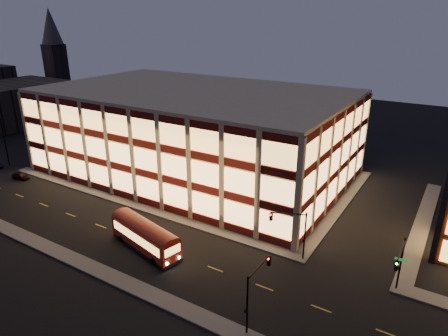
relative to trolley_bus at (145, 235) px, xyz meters
The scene contains 15 objects.
ground 9.99m from the trolley_bus, 134.41° to the left, with size 200.00×200.00×0.00m, color black.
sidewalk_office_south 12.84m from the trolley_bus, 140.94° to the left, with size 54.00×2.00×0.15m, color #514F4C.
sidewalk_office_east 28.99m from the trolley_bus, 56.08° to the left, with size 2.00×30.00×0.15m, color #514F4C.
sidewalk_tower_west 36.28m from the trolley_bus, 41.48° to the left, with size 2.00×30.00×0.15m, color #514F4C.
sidewalk_near 9.31m from the trolley_bus, 138.82° to the right, with size 100.00×2.00×0.15m, color #514F4C.
office_building 26.37m from the trolley_bus, 112.23° to the left, with size 50.45×30.45×14.50m.
bg_building_a 73.32m from the trolley_bus, 160.05° to the left, with size 18.00×28.00×10.00m, color #2D2621.
church_tower 90.36m from the trolley_bus, 148.55° to the left, with size 5.00×5.00×18.00m, color #2D2621.
church_spire 92.51m from the trolley_bus, 148.55° to the left, with size 6.00×6.00×10.00m, color #4C473F.
traffic_signal_far 17.11m from the trolley_bus, 25.24° to the left, with size 3.79×1.87×6.00m.
traffic_signal_right 27.48m from the trolley_bus, 13.46° to the left, with size 1.20×4.37×6.00m.
traffic_signal_near 17.26m from the trolley_bus, 13.61° to the right, with size 0.32×4.45×6.00m.
street_lamp_a 41.75m from the trolley_bus, 169.17° to the left, with size 0.44×1.22×9.02m.
trolley_bus is the anchor object (origin of this frame).
parked_car_0 33.29m from the trolley_bus, behind, with size 1.30×3.24×1.10m, color black.
Camera 1 is at (36.24, -36.77, 26.08)m, focal length 32.00 mm.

